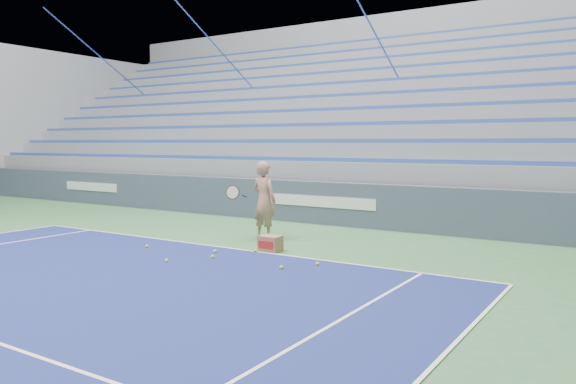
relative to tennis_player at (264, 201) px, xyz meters
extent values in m
cube|color=white|center=(-0.10, -1.27, -0.84)|extent=(10.97, 0.05, 0.00)
cube|color=#3B475B|center=(-0.10, 2.73, -0.30)|extent=(30.00, 0.30, 1.10)
cube|color=white|center=(-9.10, 2.57, -0.25)|extent=(2.60, 0.02, 0.28)
cube|color=white|center=(-0.10, 2.57, -0.25)|extent=(3.20, 0.02, 0.28)
cube|color=gray|center=(-0.10, 7.28, -0.30)|extent=(30.00, 8.50, 1.10)
cube|color=gray|center=(-0.10, 7.28, 0.50)|extent=(30.00, 8.50, 0.50)
cube|color=#2B4A9C|center=(-0.10, 3.41, 0.80)|extent=(29.60, 0.42, 0.11)
cube|color=gray|center=(-0.10, 7.71, 1.00)|extent=(30.00, 7.65, 0.50)
cube|color=#2B4A9C|center=(-0.10, 4.26, 1.30)|extent=(29.60, 0.42, 0.11)
cube|color=gray|center=(-0.10, 8.13, 1.50)|extent=(30.00, 6.80, 0.50)
cube|color=#2B4A9C|center=(-0.10, 5.11, 1.80)|extent=(29.60, 0.42, 0.11)
cube|color=gray|center=(-0.10, 8.56, 2.00)|extent=(30.00, 5.95, 0.50)
cube|color=#2B4A9C|center=(-0.10, 5.96, 2.30)|extent=(29.60, 0.42, 0.11)
cube|color=gray|center=(-0.10, 8.98, 2.50)|extent=(30.00, 5.10, 0.50)
cube|color=#2B4A9C|center=(-0.10, 6.81, 2.80)|extent=(29.60, 0.42, 0.11)
cube|color=gray|center=(-0.10, 9.41, 3.00)|extent=(30.00, 4.25, 0.50)
cube|color=#2B4A9C|center=(-0.10, 7.66, 3.30)|extent=(29.60, 0.42, 0.11)
cube|color=gray|center=(-0.10, 9.83, 3.50)|extent=(30.00, 3.40, 0.50)
cube|color=#2B4A9C|center=(-0.10, 8.51, 3.80)|extent=(29.60, 0.42, 0.11)
cube|color=gray|center=(-0.10, 10.26, 4.00)|extent=(30.00, 2.55, 0.50)
cube|color=#2B4A9C|center=(-0.10, 9.36, 4.30)|extent=(29.60, 0.42, 0.11)
cube|color=gray|center=(-0.10, 10.68, 4.50)|extent=(30.00, 1.70, 0.50)
cube|color=#2B4A9C|center=(-0.10, 10.21, 4.80)|extent=(29.60, 0.42, 0.11)
cube|color=gray|center=(-0.10, 11.11, 5.00)|extent=(30.00, 0.85, 0.50)
cube|color=#2B4A9C|center=(-0.10, 11.06, 5.30)|extent=(29.60, 0.42, 0.11)
cube|color=gray|center=(-15.25, 7.28, 2.20)|extent=(0.30, 8.80, 6.10)
cube|color=gray|center=(-0.10, 11.83, 2.80)|extent=(31.00, 0.40, 7.30)
cylinder|color=#3156AE|center=(-12.10, 7.28, 3.75)|extent=(0.05, 8.53, 5.04)
cylinder|color=#3156AE|center=(-6.10, 7.28, 3.75)|extent=(0.05, 8.53, 5.04)
cylinder|color=#3156AE|center=(-0.10, 7.28, 3.75)|extent=(0.05, 8.53, 5.04)
imported|color=tan|center=(0.00, 0.00, 0.00)|extent=(0.67, 0.49, 1.70)
cylinder|color=black|center=(-0.35, -0.25, 0.10)|extent=(0.12, 0.27, 0.08)
cylinder|color=beige|center=(-0.45, -0.53, 0.20)|extent=(0.29, 0.16, 0.28)
torus|color=black|center=(-0.45, -0.53, 0.20)|extent=(0.31, 0.18, 0.30)
cube|color=#946947|center=(0.90, -1.06, -0.70)|extent=(0.42, 0.32, 0.31)
cube|color=#B21E19|center=(0.90, -1.22, -0.70)|extent=(0.33, 0.02, 0.14)
sphere|color=#D2E72F|center=(-1.39, -2.10, -0.82)|extent=(0.07, 0.07, 0.07)
sphere|color=#D2E72F|center=(0.10, -1.77, -0.82)|extent=(0.07, 0.07, 0.07)
sphere|color=#D2E72F|center=(-0.06, -2.89, -0.82)|extent=(0.07, 0.07, 0.07)
sphere|color=#D2E72F|center=(2.30, -1.67, -0.82)|extent=(0.07, 0.07, 0.07)
sphere|color=#D2E72F|center=(0.71, -1.30, -0.82)|extent=(0.07, 0.07, 0.07)
sphere|color=#D2E72F|center=(0.39, -2.18, -0.82)|extent=(0.07, 0.07, 0.07)
sphere|color=#D2E72F|center=(1.94, -2.24, -0.82)|extent=(0.07, 0.07, 0.07)
camera|label=1|loc=(7.00, -9.91, 1.26)|focal=35.00mm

